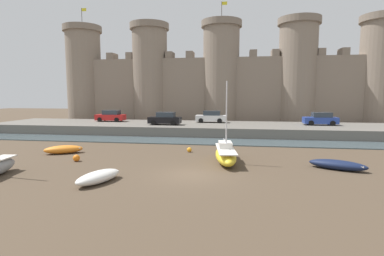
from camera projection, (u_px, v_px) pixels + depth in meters
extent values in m
plane|color=#4C3D2D|center=(192.00, 175.00, 19.04)|extent=(160.00, 160.00, 0.00)
cube|color=#47565B|center=(211.00, 142.00, 32.12)|extent=(80.00, 4.50, 0.10)
cube|color=#666059|center=(216.00, 129.00, 39.18)|extent=(59.70, 10.00, 1.21)
cube|color=gray|center=(221.00, 92.00, 48.94)|extent=(47.70, 2.80, 10.90)
cylinder|color=gray|center=(84.00, 78.00, 52.28)|extent=(5.77, 5.77, 15.71)
cylinder|color=#796B5D|center=(82.00, 29.00, 51.34)|extent=(6.46, 6.46, 1.00)
cylinder|color=#4C4742|center=(82.00, 17.00, 51.11)|extent=(0.10, 0.10, 3.00)
cube|color=yellow|center=(84.00, 10.00, 50.91)|extent=(0.80, 0.04, 0.50)
cylinder|color=gray|center=(150.00, 78.00, 50.48)|extent=(5.77, 5.77, 15.71)
cylinder|color=#796B5D|center=(149.00, 27.00, 49.53)|extent=(6.46, 6.46, 1.00)
cylinder|color=gray|center=(221.00, 77.00, 48.67)|extent=(5.77, 5.77, 15.71)
cylinder|color=#796B5D|center=(222.00, 24.00, 47.73)|extent=(6.46, 6.46, 1.00)
cylinder|color=#4C4742|center=(222.00, 11.00, 47.50)|extent=(0.10, 0.10, 3.00)
cube|color=yellow|center=(225.00, 3.00, 47.30)|extent=(0.80, 0.04, 0.50)
cylinder|color=gray|center=(297.00, 77.00, 46.87)|extent=(5.77, 5.77, 15.71)
cylinder|color=#796B5D|center=(299.00, 21.00, 45.92)|extent=(6.46, 6.46, 1.00)
cylinder|color=gray|center=(379.00, 76.00, 45.06)|extent=(5.77, 5.77, 15.71)
cylinder|color=#796B5D|center=(383.00, 18.00, 44.12)|extent=(6.46, 6.46, 1.00)
cube|color=gray|center=(112.00, 57.00, 51.08)|extent=(1.10, 2.52, 1.10)
cube|color=gray|center=(131.00, 56.00, 50.57)|extent=(1.10, 2.52, 1.10)
cube|color=gray|center=(170.00, 56.00, 49.54)|extent=(1.10, 2.52, 1.10)
cube|color=gray|center=(190.00, 55.00, 49.03)|extent=(1.10, 2.52, 1.10)
cube|color=gray|center=(253.00, 54.00, 47.50)|extent=(1.10, 2.52, 1.10)
cube|color=gray|center=(275.00, 54.00, 46.99)|extent=(1.10, 2.52, 1.10)
cube|color=gray|center=(320.00, 53.00, 45.97)|extent=(1.10, 2.52, 1.10)
cube|color=gray|center=(344.00, 52.00, 45.46)|extent=(1.10, 2.52, 1.10)
ellipsoid|color=silver|center=(98.00, 177.00, 17.32)|extent=(2.23, 3.38, 0.69)
ellipsoid|color=white|center=(98.00, 176.00, 17.31)|extent=(1.79, 2.75, 0.38)
cube|color=beige|center=(95.00, 176.00, 17.10)|extent=(1.05, 0.55, 0.06)
cube|color=beige|center=(113.00, 171.00, 18.38)|extent=(0.73, 0.49, 0.08)
ellipsoid|color=yellow|center=(226.00, 156.00, 22.36)|extent=(2.17, 5.59, 1.09)
cube|color=silver|center=(226.00, 149.00, 22.30)|extent=(1.87, 4.92, 0.08)
cube|color=silver|center=(225.00, 145.00, 22.68)|extent=(1.15, 1.64, 0.44)
cylinder|color=silver|center=(226.00, 115.00, 21.74)|extent=(0.10, 0.10, 4.97)
cylinder|color=silver|center=(225.00, 141.00, 22.79)|extent=(0.40, 2.44, 0.08)
ellipsoid|color=orange|center=(63.00, 149.00, 25.84)|extent=(3.29, 2.55, 0.71)
ellipsoid|color=gold|center=(63.00, 149.00, 25.84)|extent=(2.67, 2.05, 0.39)
cube|color=beige|center=(60.00, 149.00, 25.75)|extent=(0.66, 0.94, 0.06)
cube|color=beige|center=(79.00, 148.00, 26.27)|extent=(0.55, 0.68, 0.08)
ellipsoid|color=#141E3D|center=(338.00, 165.00, 20.35)|extent=(3.81, 2.52, 0.66)
ellipsoid|color=navy|center=(338.00, 164.00, 20.34)|extent=(3.11, 2.03, 0.36)
cube|color=beige|center=(333.00, 163.00, 20.48)|extent=(0.57, 0.94, 0.06)
cube|color=beige|center=(362.00, 166.00, 19.56)|extent=(0.51, 0.67, 0.08)
sphere|color=orange|center=(76.00, 158.00, 22.85)|extent=(0.52, 0.52, 0.52)
sphere|color=orange|center=(189.00, 150.00, 26.50)|extent=(0.43, 0.43, 0.43)
cube|color=black|center=(165.00, 120.00, 38.30)|extent=(4.10, 1.71, 0.80)
cube|color=#2D3842|center=(166.00, 115.00, 38.19)|extent=(2.26, 1.50, 0.64)
cylinder|color=black|center=(153.00, 123.00, 37.69)|extent=(0.64, 0.18, 0.64)
cylinder|color=black|center=(157.00, 121.00, 39.36)|extent=(0.64, 0.18, 0.64)
cylinder|color=black|center=(173.00, 123.00, 37.30)|extent=(0.64, 0.18, 0.64)
cylinder|color=black|center=(176.00, 122.00, 38.97)|extent=(0.64, 0.18, 0.64)
cube|color=silver|center=(211.00, 118.00, 41.34)|extent=(4.10, 1.71, 0.80)
cube|color=#2D3842|center=(212.00, 113.00, 41.24)|extent=(2.26, 1.50, 0.64)
cylinder|color=black|center=(201.00, 121.00, 40.74)|extent=(0.64, 0.18, 0.64)
cylinder|color=black|center=(202.00, 120.00, 42.40)|extent=(0.64, 0.18, 0.64)
cylinder|color=black|center=(220.00, 121.00, 40.35)|extent=(0.64, 0.18, 0.64)
cylinder|color=black|center=(220.00, 120.00, 42.01)|extent=(0.64, 0.18, 0.64)
cube|color=#263F99|center=(320.00, 120.00, 37.83)|extent=(4.10, 1.71, 0.80)
cube|color=#2D3842|center=(322.00, 115.00, 37.73)|extent=(2.26, 1.50, 0.64)
cylinder|color=black|center=(311.00, 123.00, 37.22)|extent=(0.64, 0.18, 0.64)
cylinder|color=black|center=(308.00, 122.00, 38.89)|extent=(0.64, 0.18, 0.64)
cylinder|color=black|center=(333.00, 123.00, 36.83)|extent=(0.64, 0.18, 0.64)
cylinder|color=black|center=(329.00, 122.00, 38.50)|extent=(0.64, 0.18, 0.64)
cube|color=red|center=(111.00, 117.00, 42.89)|extent=(4.10, 1.71, 0.80)
cube|color=#2D3842|center=(111.00, 112.00, 42.79)|extent=(2.26, 1.50, 0.64)
cylinder|color=black|center=(100.00, 120.00, 42.28)|extent=(0.64, 0.18, 0.64)
cylinder|color=black|center=(105.00, 119.00, 43.95)|extent=(0.64, 0.18, 0.64)
cylinder|color=black|center=(117.00, 120.00, 41.89)|extent=(0.64, 0.18, 0.64)
cylinder|color=black|center=(121.00, 119.00, 43.56)|extent=(0.64, 0.18, 0.64)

